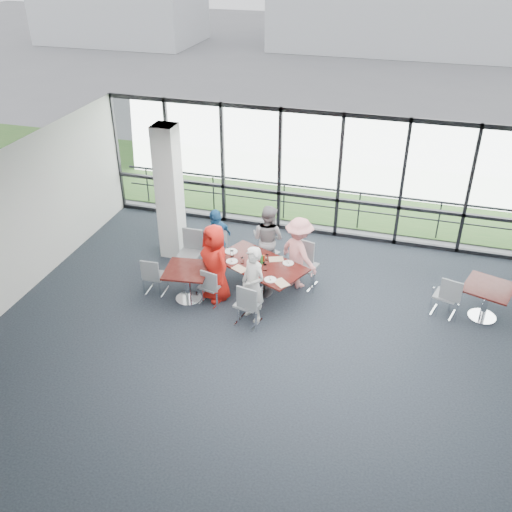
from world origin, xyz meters
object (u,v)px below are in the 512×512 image
(structural_column, at_px, (170,193))
(diner_near_right, at_px, (253,284))
(chair_main_fl, at_px, (268,253))
(side_table_right, at_px, (488,291))
(main_table, at_px, (260,268))
(diner_far_right, at_px, (299,253))
(chair_main_nr, at_px, (248,304))
(side_table_left, at_px, (187,274))
(diner_far_left, at_px, (268,239))
(diner_end, at_px, (217,242))
(chair_spare_la, at_px, (155,275))
(chair_main_end, at_px, (212,252))
(chair_spare_r, at_px, (446,295))
(chair_main_nl, at_px, (211,286))
(diner_near_left, at_px, (215,263))
(chair_spare_lb, at_px, (190,254))
(chair_main_fr, at_px, (305,266))

(structural_column, height_order, diner_near_right, structural_column)
(chair_main_fl, bearing_deg, side_table_right, -158.07)
(main_table, height_order, diner_far_right, diner_far_right)
(diner_near_right, distance_m, chair_main_nr, 0.39)
(structural_column, xyz_separation_m, side_table_left, (1.07, -1.73, -0.96))
(diner_far_left, relative_size, diner_end, 1.04)
(diner_near_right, xyz_separation_m, chair_spare_la, (-2.28, 0.29, -0.37))
(structural_column, relative_size, chair_main_end, 3.39)
(side_table_right, height_order, chair_spare_r, chair_spare_r)
(structural_column, distance_m, diner_end, 1.62)
(chair_main_nl, bearing_deg, side_table_left, -164.96)
(side_table_right, height_order, diner_near_right, diner_near_right)
(diner_end, bearing_deg, side_table_right, 106.20)
(diner_near_right, distance_m, chair_spare_la, 2.33)
(structural_column, bearing_deg, diner_end, -21.15)
(diner_near_left, distance_m, chair_main_fl, 1.70)
(chair_spare_lb, bearing_deg, side_table_left, 108.80)
(diner_far_right, xyz_separation_m, chair_main_fr, (0.14, 0.04, -0.33))
(structural_column, distance_m, main_table, 2.87)
(main_table, height_order, chair_main_nr, chair_main_nr)
(side_table_left, bearing_deg, chair_main_nr, -16.66)
(structural_column, distance_m, chair_spare_la, 2.07)
(side_table_left, xyz_separation_m, diner_end, (0.24, 1.22, 0.15))
(side_table_left, distance_m, chair_main_nl, 0.55)
(chair_main_nl, xyz_separation_m, chair_spare_r, (4.72, 0.96, 0.03))
(chair_main_fl, xyz_separation_m, chair_main_fr, (0.96, -0.46, 0.08))
(diner_far_left, bearing_deg, diner_end, 37.25)
(side_table_right, distance_m, chair_spare_lb, 6.35)
(diner_near_left, bearing_deg, chair_spare_la, -136.18)
(diner_near_left, xyz_separation_m, chair_spare_r, (4.68, 0.75, -0.41))
(chair_main_fl, distance_m, chair_spare_lb, 1.79)
(chair_main_fr, bearing_deg, chair_spare_la, 37.55)
(diner_end, bearing_deg, side_table_left, 6.68)
(side_table_right, bearing_deg, chair_main_nr, -161.54)
(side_table_right, distance_m, chair_main_fr, 3.75)
(chair_spare_la, bearing_deg, diner_near_left, 5.29)
(diner_far_left, distance_m, diner_far_right, 0.90)
(main_table, height_order, diner_far_left, diner_far_left)
(main_table, bearing_deg, diner_near_left, -129.05)
(chair_main_nl, distance_m, chair_main_fr, 2.13)
(chair_main_nl, bearing_deg, structural_column, 145.47)
(side_table_right, height_order, chair_spare_lb, chair_spare_lb)
(side_table_left, bearing_deg, diner_near_right, -8.90)
(diner_far_right, relative_size, chair_main_fl, 1.98)
(main_table, distance_m, chair_spare_la, 2.26)
(diner_near_right, height_order, chair_spare_r, diner_near_right)
(structural_column, height_order, diner_far_right, structural_column)
(chair_main_fr, bearing_deg, diner_far_right, 30.72)
(diner_near_left, distance_m, chair_main_end, 1.21)
(main_table, xyz_separation_m, chair_main_fr, (0.86, 0.58, -0.14))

